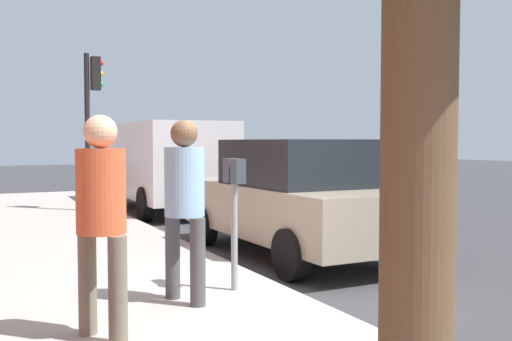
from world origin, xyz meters
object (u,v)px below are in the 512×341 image
pedestrian_at_meter (184,195)px  parked_sedan_near (295,197)px  parked_van_far (166,161)px  pedestrian_bystander (101,207)px  parking_meter (234,196)px  traffic_signal (92,105)px

pedestrian_at_meter → parked_sedan_near: size_ratio=0.41×
pedestrian_at_meter → parked_van_far: parked_van_far is taller
pedestrian_bystander → parked_sedan_near: (2.97, -3.52, -0.33)m
parking_meter → parked_van_far: parked_van_far is taller
pedestrian_bystander → traffic_signal: traffic_signal is taller
pedestrian_bystander → parking_meter: bearing=5.6°
pedestrian_at_meter → parked_van_far: 8.97m
pedestrian_bystander → parked_van_far: (9.34, -3.52, 0.04)m
parked_van_far → traffic_signal: bearing=98.8°
parking_meter → pedestrian_at_meter: 0.67m
parking_meter → parked_sedan_near: (2.02, -1.92, -0.27)m
pedestrian_at_meter → traffic_signal: bearing=65.9°
pedestrian_at_meter → traffic_signal: (8.32, -0.71, 1.35)m
parked_sedan_near → traffic_signal: 6.58m
parked_sedan_near → pedestrian_bystander: bearing=130.2°
pedestrian_at_meter → traffic_signal: traffic_signal is taller
parking_meter → parked_van_far: (8.39, -1.92, 0.09)m
pedestrian_bystander → traffic_signal: size_ratio=0.50×
pedestrian_at_meter → parked_sedan_near: (2.23, -2.55, -0.33)m
parking_meter → pedestrian_bystander: size_ratio=0.78×
parking_meter → parked_van_far: size_ratio=0.27×
pedestrian_at_meter → parked_van_far: (8.60, -2.55, 0.04)m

